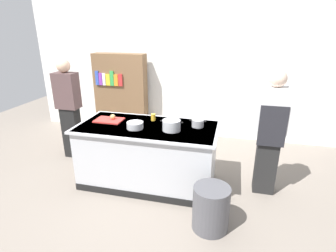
{
  "coord_description": "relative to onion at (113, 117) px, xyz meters",
  "views": [
    {
      "loc": [
        1.13,
        -3.34,
        2.21
      ],
      "look_at": [
        0.25,
        0.2,
        0.85
      ],
      "focal_mm": 28.63,
      "sensor_mm": 36.0,
      "label": 1
    }
  ],
  "objects": [
    {
      "name": "trash_bin",
      "position": [
        1.56,
        -0.87,
        -0.69
      ],
      "size": [
        0.42,
        0.42,
        0.54
      ],
      "primitive_type": "cylinder",
      "color": "#4C4C51",
      "rests_on": "ground_plane"
    },
    {
      "name": "bookshelf",
      "position": [
        -0.61,
        1.69,
        -0.1
      ],
      "size": [
        1.1,
        0.31,
        1.7
      ],
      "color": "brown",
      "rests_on": "ground_plane"
    },
    {
      "name": "person_chef",
      "position": [
        2.22,
        0.07,
        -0.04
      ],
      "size": [
        0.38,
        0.25,
        1.72
      ],
      "rotation": [
        0.0,
        0.0,
        1.71
      ],
      "color": "black",
      "rests_on": "ground_plane"
    },
    {
      "name": "onion",
      "position": [
        0.0,
        0.0,
        0.0
      ],
      "size": [
        0.07,
        0.07,
        0.07
      ],
      "primitive_type": "sphere",
      "color": "tan",
      "rests_on": "cutting_board"
    },
    {
      "name": "juice_cup",
      "position": [
        0.58,
        0.14,
        -0.01
      ],
      "size": [
        0.07,
        0.07,
        0.1
      ],
      "primitive_type": "cylinder",
      "color": "yellow",
      "rests_on": "counter_island"
    },
    {
      "name": "person_guest",
      "position": [
        -1.01,
        0.42,
        -0.05
      ],
      "size": [
        0.38,
        0.24,
        1.72
      ],
      "rotation": [
        0.0,
        0.0,
        -1.85
      ],
      "color": "black",
      "rests_on": "ground_plane"
    },
    {
      "name": "stock_pot",
      "position": [
        0.94,
        -0.18,
        0.02
      ],
      "size": [
        0.31,
        0.24,
        0.15
      ],
      "color": "#B7BABF",
      "rests_on": "counter_island"
    },
    {
      "name": "ground_plane",
      "position": [
        0.57,
        -0.1,
        -0.96
      ],
      "size": [
        10.0,
        10.0,
        0.0
      ],
      "primitive_type": "plane",
      "color": "slate"
    },
    {
      "name": "mixing_bowl",
      "position": [
        0.44,
        -0.23,
        -0.01
      ],
      "size": [
        0.23,
        0.23,
        0.09
      ],
      "primitive_type": "cylinder",
      "color": "#B7BABF",
      "rests_on": "counter_island"
    },
    {
      "name": "back_wall",
      "position": [
        0.57,
        2.0,
        0.54
      ],
      "size": [
        6.4,
        0.12,
        3.0
      ],
      "primitive_type": "cube",
      "color": "white",
      "rests_on": "ground_plane"
    },
    {
      "name": "cutting_board",
      "position": [
        -0.05,
        -0.03,
        -0.05
      ],
      "size": [
        0.4,
        0.28,
        0.02
      ],
      "primitive_type": "cube",
      "color": "red",
      "rests_on": "counter_island"
    },
    {
      "name": "counter_island",
      "position": [
        0.57,
        -0.1,
        -0.49
      ],
      "size": [
        1.98,
        0.98,
        0.9
      ],
      "color": "#B7BABF",
      "rests_on": "ground_plane"
    },
    {
      "name": "sauce_pan",
      "position": [
        1.26,
        0.04,
        -0.01
      ],
      "size": [
        0.23,
        0.17,
        0.1
      ],
      "color": "#99999E",
      "rests_on": "counter_island"
    }
  ]
}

